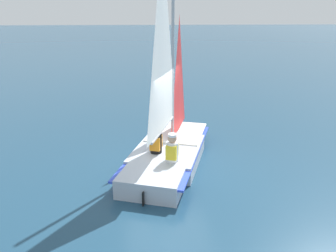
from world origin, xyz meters
The scene contains 4 objects.
ground_plane centered at (0.00, 0.00, 0.00)m, with size 260.00×260.00×0.00m, color navy.
sailboat_main centered at (-0.03, 0.01, 0.73)m, with size 4.54×2.98×5.70m.
sailor_helm centered at (-0.33, 0.34, 0.63)m, with size 0.41×0.38×1.16m.
sailor_crew centered at (-0.92, -0.01, 0.63)m, with size 0.41×0.38×1.16m.
Camera 1 is at (-8.16, 0.82, 3.85)m, focal length 35.00 mm.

